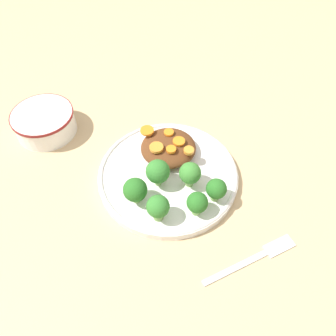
# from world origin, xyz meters

# --- Properties ---
(ground_plane) EXTENTS (4.00, 4.00, 0.00)m
(ground_plane) POSITION_xyz_m (0.00, 0.00, 0.00)
(ground_plane) COLOR tan
(plate) EXTENTS (0.27, 0.27, 0.02)m
(plate) POSITION_xyz_m (0.00, 0.00, 0.01)
(plate) COLOR white
(plate) RESTS_ON ground_plane
(dip_bowl) EXTENTS (0.13, 0.13, 0.05)m
(dip_bowl) POSITION_xyz_m (0.16, 0.25, 0.03)
(dip_bowl) COLOR white
(dip_bowl) RESTS_ON ground_plane
(stew_mound) EXTENTS (0.11, 0.11, 0.03)m
(stew_mound) POSITION_xyz_m (0.05, -0.01, 0.03)
(stew_mound) COLOR #5B3319
(stew_mound) RESTS_ON plate
(broccoli_floret_0) EXTENTS (0.04, 0.04, 0.06)m
(broccoli_floret_0) POSITION_xyz_m (-0.02, 0.02, 0.05)
(broccoli_floret_0) COLOR #7FA85B
(broccoli_floret_0) RESTS_ON plate
(broccoli_floret_1) EXTENTS (0.04, 0.04, 0.06)m
(broccoli_floret_1) POSITION_xyz_m (-0.06, 0.06, 0.05)
(broccoli_floret_1) COLOR #7FA85B
(broccoli_floret_1) RESTS_ON plate
(broccoli_floret_2) EXTENTS (0.04, 0.04, 0.06)m
(broccoli_floret_2) POSITION_xyz_m (-0.03, -0.04, 0.05)
(broccoli_floret_2) COLOR #7FA85B
(broccoli_floret_2) RESTS_ON plate
(broccoli_floret_3) EXTENTS (0.04, 0.04, 0.06)m
(broccoli_floret_3) POSITION_xyz_m (-0.10, 0.03, 0.05)
(broccoli_floret_3) COLOR #759E51
(broccoli_floret_3) RESTS_ON plate
(broccoli_floret_4) EXTENTS (0.04, 0.04, 0.05)m
(broccoli_floret_4) POSITION_xyz_m (-0.09, -0.04, 0.05)
(broccoli_floret_4) COLOR #759E51
(broccoli_floret_4) RESTS_ON plate
(broccoli_floret_5) EXTENTS (0.04, 0.04, 0.05)m
(broccoli_floret_5) POSITION_xyz_m (-0.07, -0.08, 0.05)
(broccoli_floret_5) COLOR #7FA85B
(broccoli_floret_5) RESTS_ON plate
(carrot_slice_0) EXTENTS (0.03, 0.03, 0.00)m
(carrot_slice_0) POSITION_xyz_m (0.08, 0.03, 0.05)
(carrot_slice_0) COLOR orange
(carrot_slice_0) RESTS_ON stew_mound
(carrot_slice_1) EXTENTS (0.02, 0.02, 0.00)m
(carrot_slice_1) POSITION_xyz_m (0.07, -0.01, 0.05)
(carrot_slice_1) COLOR orange
(carrot_slice_1) RESTS_ON stew_mound
(carrot_slice_2) EXTENTS (0.03, 0.03, 0.01)m
(carrot_slice_2) POSITION_xyz_m (0.04, 0.02, 0.05)
(carrot_slice_2) COLOR orange
(carrot_slice_2) RESTS_ON stew_mound
(carrot_slice_3) EXTENTS (0.02, 0.02, 0.00)m
(carrot_slice_3) POSITION_xyz_m (0.05, -0.03, 0.05)
(carrot_slice_3) COLOR orange
(carrot_slice_3) RESTS_ON stew_mound
(carrot_slice_4) EXTENTS (0.02, 0.02, 0.01)m
(carrot_slice_4) POSITION_xyz_m (0.03, -0.01, 0.05)
(carrot_slice_4) COLOR orange
(carrot_slice_4) RESTS_ON stew_mound
(carrot_slice_5) EXTENTS (0.02, 0.02, 0.01)m
(carrot_slice_5) POSITION_xyz_m (0.02, -0.04, 0.05)
(carrot_slice_5) COLOR orange
(carrot_slice_5) RESTS_ON stew_mound
(fork) EXTENTS (0.07, 0.17, 0.01)m
(fork) POSITION_xyz_m (-0.18, -0.13, 0.00)
(fork) COLOR silver
(fork) RESTS_ON ground_plane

